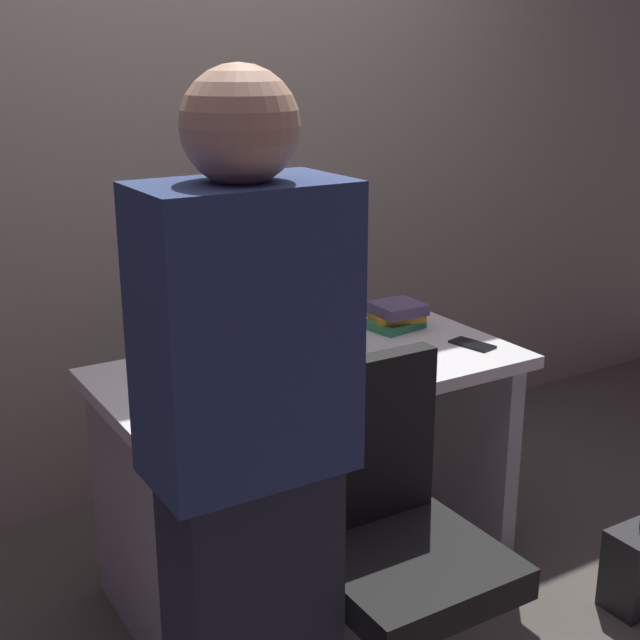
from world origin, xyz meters
TOP-DOWN VIEW (x-y plane):
  - ground_plane at (0.00, 0.00)m, footprint 9.00×9.00m
  - wall_back at (0.00, 0.89)m, footprint 6.40×0.10m
  - desk at (0.00, 0.00)m, footprint 1.31×0.66m
  - office_chair at (-0.14, -0.63)m, footprint 0.52×0.52m
  - person_at_desk at (-0.58, -0.72)m, footprint 0.40×0.24m
  - monitor at (0.02, 0.16)m, footprint 0.54×0.15m
  - keyboard at (-0.02, -0.12)m, footprint 0.44×0.15m
  - mouse at (0.28, -0.10)m, footprint 0.06×0.10m
  - cup_near_keyboard at (-0.50, -0.18)m, footprint 0.08×0.08m
  - book_stack at (0.43, 0.15)m, footprint 0.20×0.17m
  - cell_phone at (0.53, -0.13)m, footprint 0.10×0.16m

SIDE VIEW (x-z plane):
  - ground_plane at x=0.00m, z-range 0.00..0.00m
  - office_chair at x=-0.14m, z-range -0.04..0.90m
  - desk at x=0.00m, z-range 0.13..0.88m
  - cell_phone at x=0.53m, z-range 0.75..0.75m
  - keyboard at x=-0.02m, z-range 0.75..0.77m
  - mouse at x=0.28m, z-range 0.75..0.78m
  - book_stack at x=0.43m, z-range 0.74..0.83m
  - cup_near_keyboard at x=-0.50m, z-range 0.75..0.84m
  - person_at_desk at x=-0.58m, z-range 0.02..1.66m
  - monitor at x=0.02m, z-range 0.77..1.23m
  - wall_back at x=0.00m, z-range 0.00..3.00m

